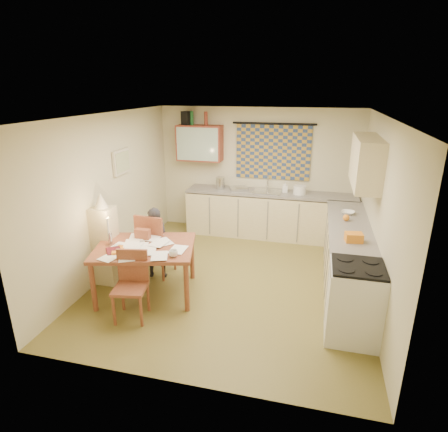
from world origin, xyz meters
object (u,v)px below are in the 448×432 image
(stove, at_px, (354,302))
(shelf_stand, at_px, (106,246))
(chair_far, at_px, (157,255))
(person, at_px, (156,243))
(counter_right, at_px, (347,259))
(counter_back, at_px, (269,215))
(dining_table, at_px, (146,270))

(stove, bearing_deg, shelf_stand, 171.85)
(shelf_stand, bearing_deg, chair_far, 33.64)
(person, bearing_deg, counter_right, 173.95)
(counter_back, xyz_separation_m, stove, (1.38, -2.97, 0.02))
(stove, height_order, dining_table, stove)
(counter_right, height_order, chair_far, chair_far)
(counter_back, height_order, chair_far, chair_far)
(counter_back, bearing_deg, dining_table, -118.38)
(counter_back, xyz_separation_m, chair_far, (-1.53, -2.05, -0.13))
(stove, relative_size, shelf_stand, 0.79)
(counter_back, bearing_deg, person, -125.30)
(chair_far, bearing_deg, person, 116.85)
(person, bearing_deg, counter_back, -138.70)
(counter_right, bearing_deg, chair_far, -174.07)
(stove, bearing_deg, dining_table, 173.23)
(counter_back, xyz_separation_m, counter_right, (1.38, -1.75, -0.00))
(counter_right, distance_m, stove, 1.23)
(counter_back, height_order, stove, stove)
(shelf_stand, bearing_deg, person, 27.97)
(counter_right, xyz_separation_m, dining_table, (-2.81, -0.89, -0.07))
(counter_back, bearing_deg, shelf_stand, -131.13)
(chair_far, height_order, shelf_stand, shelf_stand)
(dining_table, distance_m, shelf_stand, 0.78)
(chair_far, bearing_deg, counter_back, -120.96)
(stove, height_order, shelf_stand, shelf_stand)
(shelf_stand, bearing_deg, counter_right, 11.50)
(counter_right, distance_m, shelf_stand, 3.62)
(counter_back, height_order, shelf_stand, shelf_stand)
(person, bearing_deg, dining_table, 84.71)
(dining_table, bearing_deg, stove, -20.87)
(stove, distance_m, person, 3.01)
(dining_table, relative_size, person, 1.36)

